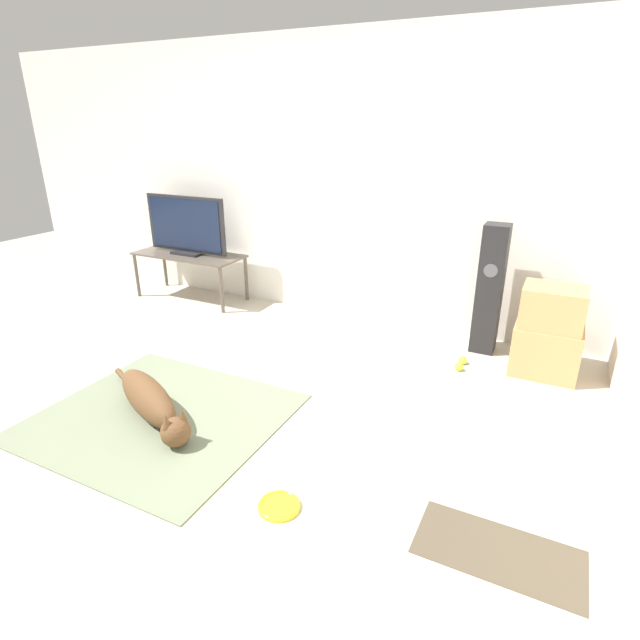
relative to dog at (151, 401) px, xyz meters
The scene contains 13 objects.
ground_plane 0.30m from the dog, 62.11° to the left, with size 12.00×12.00×0.00m, color #BCB29E.
wall_back 2.60m from the dog, 86.94° to the left, with size 8.00×0.06×2.55m.
area_rug 0.13m from the dog, 43.99° to the left, with size 1.53×1.37×0.01m.
dog is the anchor object (origin of this frame).
frisbee 1.21m from the dog, 15.94° to the right, with size 0.21×0.21×0.03m.
cardboard_box_lower 2.88m from the dog, 39.46° to the left, with size 0.47×0.38×0.39m.
cardboard_box_upper 2.91m from the dog, 39.41° to the left, with size 0.43×0.35×0.31m.
floor_speaker 2.72m from the dog, 49.70° to the left, with size 0.20×0.20×1.07m.
tv_stand 2.43m from the dog, 123.78° to the left, with size 1.20×0.49×0.50m.
tv 2.50m from the dog, 123.74° to the left, with size 0.97×0.20×0.60m.
tennis_ball_by_boxes 2.37m from the dog, 45.94° to the left, with size 0.07×0.07×0.07m.
tennis_ball_near_speaker 2.28m from the dog, 43.77° to the left, with size 0.07×0.07×0.07m.
door_mat 2.19m from the dog, ahead, with size 0.73×0.36×0.01m.
Camera 1 is at (2.10, -2.24, 1.82)m, focal length 28.00 mm.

